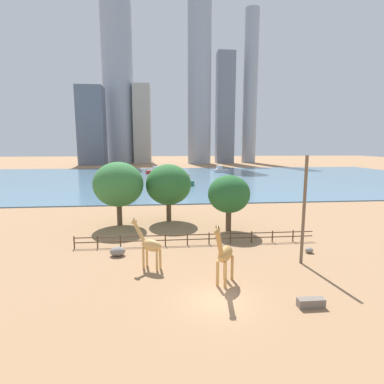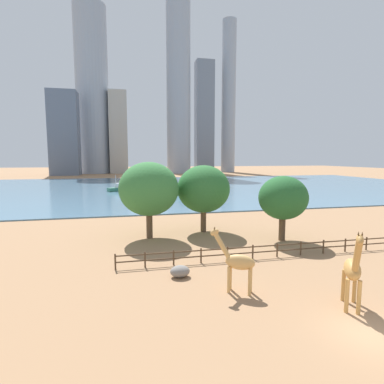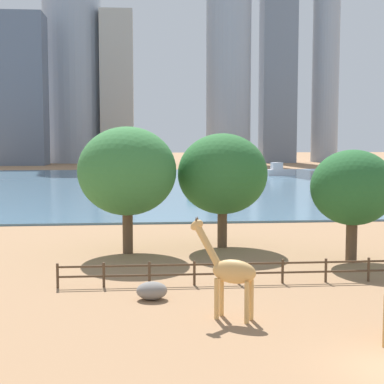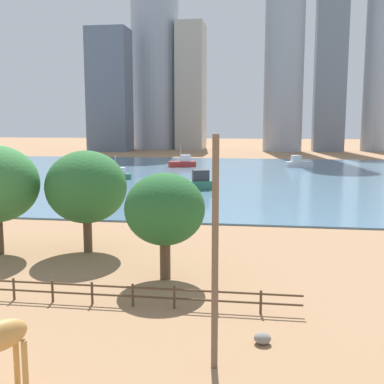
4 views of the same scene
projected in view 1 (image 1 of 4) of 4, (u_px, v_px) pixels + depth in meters
The scene contains 22 objects.
ground_plane at pixel (174, 178), 99.50m from camera, with size 400.00×400.00×0.00m, color #9E7551.
harbor_water at pixel (175, 178), 96.53m from camera, with size 180.00×86.00×0.20m, color slate.
giraffe_tall at pixel (224, 254), 23.00m from camera, with size 2.28×3.10×5.10m.
giraffe_companion at pixel (150, 245), 26.01m from camera, with size 2.98×2.07×4.39m.
utility_pole at pixel (304, 211), 26.70m from camera, with size 0.28×0.28×9.84m, color brown.
boulder_near_fence at pixel (118, 251), 29.23m from camera, with size 1.50×1.16×0.87m, color gray.
boulder_by_pole at pixel (309, 250), 30.05m from camera, with size 0.80×0.73×0.54m, color gray.
feeding_trough at pixel (311, 303), 19.96m from camera, with size 1.80×0.60×0.60m, color #72665B.
enclosure_fence at pixel (193, 238), 32.46m from camera, with size 26.12×0.14×1.30m.
tree_left_large at pixel (118, 184), 39.71m from camera, with size 6.60×6.60×8.54m.
tree_center_broad at pixel (168, 185), 41.98m from camera, with size 6.34×6.34×8.10m.
tree_right_tall at pixel (229, 194), 37.25m from camera, with size 5.24×5.24×7.06m.
boat_ferry at pixel (181, 182), 77.68m from camera, with size 7.04×4.18×2.92m.
boat_sailboat at pixel (154, 171), 111.99m from camera, with size 6.44×4.16×5.45m.
boat_tug at pixel (221, 170), 117.80m from camera, with size 6.22×3.37×2.59m.
boat_barge at pixel (126, 179), 86.43m from camera, with size 5.05×3.72×4.31m.
skyline_tower_needle at pixel (225, 109), 176.99m from camera, with size 10.29×8.05×63.93m, color slate.
skyline_block_central at pixel (250, 88), 179.87m from camera, with size 8.38×8.38×89.11m, color #939EAD.
skyline_tower_glass at pixel (199, 76), 169.76m from camera, with size 13.34×13.34×99.66m, color #939EAD.
skyline_block_left at pixel (142, 125), 179.90m from camera, with size 9.89×14.75×45.72m, color #ADA89E.
skyline_block_right at pixel (92, 126), 161.71m from camera, with size 13.81×10.89×41.75m, color slate.
skyline_tower_short at pixel (118, 86), 175.34m from camera, with size 17.59×17.59×90.62m, color #939EAD.
Camera 1 is at (-3.59, -19.14, 10.70)m, focal length 28.00 mm.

